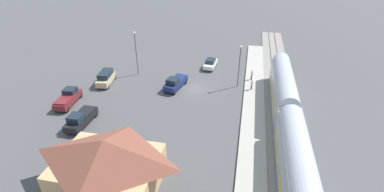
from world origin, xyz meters
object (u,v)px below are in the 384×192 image
(station_building, at_px, (107,162))
(pedestrian_waiting_far, at_px, (252,74))
(pickup_navy, at_px, (175,83))
(pickup_maroon, at_px, (68,98))
(pedestrian_on_platform, at_px, (252,84))
(pickup_black, at_px, (81,118))
(light_pole_lot_center, at_px, (136,48))
(sedan_white, at_px, (211,63))
(suv_tan, at_px, (106,78))
(light_pole_near_platform, at_px, (240,61))

(station_building, xyz_separation_m, pedestrian_waiting_far, (-13.44, -26.91, -1.65))
(station_building, bearing_deg, pedestrian_waiting_far, -116.54)
(pickup_navy, relative_size, pickup_maroon, 1.02)
(pedestrian_on_platform, distance_m, pedestrian_waiting_far, 3.78)
(pickup_black, distance_m, light_pole_lot_center, 17.24)
(light_pole_lot_center, bearing_deg, sedan_white, -155.57)
(suv_tan, xyz_separation_m, sedan_white, (-16.57, -10.47, -0.27))
(pedestrian_on_platform, xyz_separation_m, pickup_black, (22.04, 14.39, -0.25))
(pickup_black, height_order, sedan_white, pickup_black)
(suv_tan, relative_size, light_pole_lot_center, 0.64)
(suv_tan, bearing_deg, pickup_maroon, 72.41)
(pedestrian_on_platform, height_order, pedestrian_waiting_far, same)
(pedestrian_waiting_far, xyz_separation_m, sedan_white, (7.90, -4.26, -0.40))
(light_pole_near_platform, bearing_deg, pedestrian_waiting_far, -130.63)
(pedestrian_on_platform, xyz_separation_m, pedestrian_waiting_far, (0.07, -3.78, 0.00))
(pickup_navy, xyz_separation_m, pickup_maroon, (14.46, 8.31, 0.00))
(pickup_navy, distance_m, light_pole_near_platform, 11.08)
(suv_tan, distance_m, sedan_white, 19.61)
(pickup_navy, xyz_separation_m, light_pole_lot_center, (8.15, -3.86, 4.00))
(pedestrian_on_platform, xyz_separation_m, suv_tan, (24.55, 2.43, -0.13))
(pickup_black, relative_size, pickup_maroon, 0.97)
(pedestrian_waiting_far, xyz_separation_m, light_pole_near_platform, (2.24, 2.61, 3.32))
(pedestrian_on_platform, relative_size, light_pole_lot_center, 0.21)
(sedan_white, height_order, light_pole_lot_center, light_pole_lot_center)
(pedestrian_waiting_far, height_order, light_pole_lot_center, light_pole_lot_center)
(pedestrian_on_platform, distance_m, pickup_maroon, 28.65)
(suv_tan, bearing_deg, pedestrian_on_platform, -174.35)
(pedestrian_waiting_far, bearing_deg, pickup_black, 39.59)
(pedestrian_on_platform, distance_m, pickup_black, 26.32)
(light_pole_near_platform, distance_m, light_pole_lot_center, 18.31)
(pedestrian_waiting_far, bearing_deg, light_pole_near_platform, 49.37)
(pickup_navy, relative_size, light_pole_near_platform, 0.79)
(pedestrian_on_platform, xyz_separation_m, light_pole_near_platform, (2.31, -1.17, 3.32))
(station_building, height_order, pickup_black, station_building)
(sedan_white, height_order, light_pole_near_platform, light_pole_near_platform)
(station_building, distance_m, pedestrian_on_platform, 26.83)
(station_building, bearing_deg, pickup_maroon, -44.74)
(sedan_white, bearing_deg, station_building, 79.93)
(station_building, distance_m, light_pole_lot_center, 26.49)
(station_building, relative_size, pedestrian_on_platform, 6.22)
(pedestrian_on_platform, distance_m, light_pole_near_platform, 4.21)
(pedestrian_waiting_far, distance_m, sedan_white, 8.99)
(suv_tan, relative_size, light_pole_near_platform, 0.71)
(pedestrian_on_platform, relative_size, pickup_navy, 0.30)
(suv_tan, distance_m, pickup_maroon, 7.79)
(pedestrian_on_platform, height_order, suv_tan, suv_tan)
(station_building, distance_m, pickup_maroon, 18.95)
(pickup_black, bearing_deg, pedestrian_waiting_far, -140.41)
(light_pole_near_platform, bearing_deg, station_building, 65.25)
(pickup_maroon, height_order, light_pole_lot_center, light_pole_lot_center)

